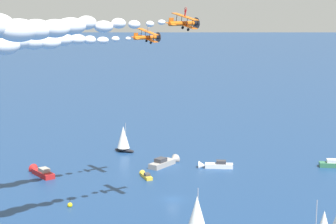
{
  "coord_description": "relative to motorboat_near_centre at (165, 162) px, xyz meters",
  "views": [
    {
      "loc": [
        125.6,
        -7.76,
        42.44
      ],
      "look_at": [
        0.71,
        -1.1,
        20.06
      ],
      "focal_mm": 62.81,
      "sensor_mm": 36.0,
      "label": 1
    }
  ],
  "objects": [
    {
      "name": "ground_plane",
      "position": [
        29.03,
        0.23,
        -0.85
      ],
      "size": [
        2000.0,
        2000.0,
        0.0
      ],
      "primitive_type": "plane",
      "color": "navy"
    },
    {
      "name": "motorboat_near_centre",
      "position": [
        0.0,
        0.0,
        0.0
      ],
      "size": [
        10.29,
        8.97,
        3.16
      ],
      "color": "#9E9993",
      "rests_on": "ground_plane"
    },
    {
      "name": "motorboat_ahead",
      "position": [
        3.3,
        12.95,
        -0.13
      ],
      "size": [
        3.66,
        9.42,
        2.66
      ],
      "color": "white",
      "rests_on": "ground_plane"
    },
    {
      "name": "motorboat_mid_cluster",
      "position": [
        11.26,
        -5.57,
        -0.37
      ],
      "size": [
        6.31,
        3.34,
        1.78
      ],
      "color": "gold",
      "rests_on": "ground_plane"
    },
    {
      "name": "sailboat_outer_ring_a",
      "position": [
        -15.86,
        -11.69,
        3.13
      ],
      "size": [
        5.37,
        6.72,
        8.72
      ],
      "color": "black",
      "rests_on": "ground_plane"
    },
    {
      "name": "sailboat_outer_ring_b",
      "position": [
        54.51,
        3.03,
        3.88
      ],
      "size": [
        8.35,
        5.44,
        10.37
      ],
      "color": "gold",
      "rests_on": "ground_plane"
    },
    {
      "name": "motorboat_outer_ring_c",
      "position": [
        7.73,
        -32.37,
        -0.06
      ],
      "size": [
        9.82,
        7.83,
        2.93
      ],
      "color": "#B21E1E",
      "rests_on": "ground_plane"
    },
    {
      "name": "marker_buoy",
      "position": [
        32.67,
        -22.22,
        -0.46
      ],
      "size": [
        1.1,
        1.1,
        2.1
      ],
      "color": "yellow",
      "rests_on": "ground_plane"
    },
    {
      "name": "biplane_lead",
      "position": [
        20.25,
        -5.1,
        34.92
      ],
      "size": [
        6.92,
        6.98,
        3.67
      ],
      "color": "orange"
    },
    {
      "name": "wingwalker_lead",
      "position": [
        20.58,
        -4.87,
        37.04
      ],
      "size": [
        1.3,
        0.88,
        1.53
      ],
      "color": "white"
    },
    {
      "name": "smoke_trail_lead",
      "position": [
        36.39,
        -30.36,
        34.64
      ],
      "size": [
        21.97,
        32.26,
        5.05
      ],
      "color": "silver"
    },
    {
      "name": "biplane_wingman",
      "position": [
        40.39,
        1.66,
        38.61
      ],
      "size": [
        6.92,
        6.98,
        3.67
      ],
      "color": "orange"
    },
    {
      "name": "wingwalker_wingman",
      "position": [
        40.72,
        1.89,
        40.76
      ],
      "size": [
        0.82,
        0.57,
        1.79
      ],
      "color": "red"
    },
    {
      "name": "smoke_trail_wingman",
      "position": [
        56.57,
        -23.27,
        38.28
      ],
      "size": [
        21.95,
        31.63,
        5.38
      ],
      "color": "silver"
    }
  ]
}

